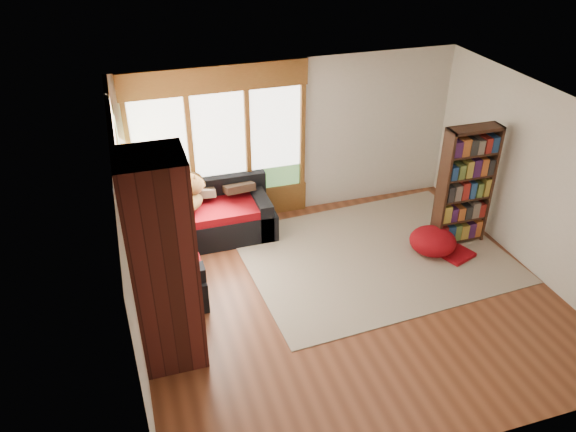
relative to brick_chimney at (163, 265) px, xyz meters
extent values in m
plane|color=#5C2E19|center=(2.40, 0.35, -1.30)|extent=(5.50, 5.50, 0.00)
plane|color=white|center=(2.40, 0.35, 1.30)|extent=(5.50, 5.50, 0.00)
cube|color=silver|center=(2.40, 2.85, 0.00)|extent=(5.50, 0.04, 2.60)
cube|color=silver|center=(2.40, -2.15, 0.00)|extent=(5.50, 0.04, 2.60)
cube|color=silver|center=(-0.35, 0.35, 0.00)|extent=(0.04, 5.00, 2.60)
cube|color=silver|center=(5.15, 0.35, 0.00)|extent=(0.04, 5.00, 2.60)
cube|color=brown|center=(1.20, 2.82, 0.05)|extent=(2.82, 0.10, 1.90)
cube|color=white|center=(1.20, 2.82, 0.05)|extent=(2.54, 0.09, 1.62)
cube|color=brown|center=(-0.32, 1.55, 0.05)|extent=(0.10, 2.62, 1.90)
cube|color=white|center=(-0.32, 1.55, 0.05)|extent=(0.09, 2.36, 1.62)
cube|color=#5C7849|center=(-0.29, 2.38, 0.45)|extent=(0.03, 0.72, 0.90)
cube|color=#471914|center=(0.00, 0.00, 0.00)|extent=(0.70, 0.70, 2.60)
cube|color=black|center=(0.75, 2.40, -1.09)|extent=(2.20, 0.90, 0.42)
cube|color=black|center=(0.75, 2.75, -0.69)|extent=(2.20, 0.20, 0.38)
cube|color=black|center=(1.75, 2.40, -1.00)|extent=(0.20, 0.90, 0.60)
cube|color=maroon|center=(0.65, 2.28, -0.82)|extent=(1.90, 0.66, 0.12)
cube|color=black|center=(0.10, 1.75, -1.09)|extent=(0.90, 2.20, 0.42)
cube|color=black|center=(-0.25, 1.75, -0.69)|extent=(0.20, 2.20, 0.38)
cube|color=black|center=(0.10, 0.75, -1.00)|extent=(0.90, 0.20, 0.60)
cube|color=maroon|center=(0.22, 1.40, -0.82)|extent=(0.66, 1.20, 0.12)
cube|color=maroon|center=(0.22, 2.35, -0.82)|extent=(0.66, 0.66, 0.12)
cube|color=beige|center=(3.15, 1.15, -1.29)|extent=(3.97, 3.13, 0.01)
cube|color=#391E13|center=(4.93, 1.14, -0.35)|extent=(0.04, 0.27, 1.90)
cube|color=#391E13|center=(4.15, 1.14, -0.35)|extent=(0.04, 0.27, 1.90)
cube|color=#391E13|center=(4.54, 1.26, -0.35)|extent=(0.82, 0.02, 1.90)
cube|color=#391E13|center=(4.54, 1.14, -1.24)|extent=(0.74, 0.25, 0.03)
cube|color=#391E13|center=(4.54, 1.14, -0.88)|extent=(0.74, 0.25, 0.03)
cube|color=#391E13|center=(4.54, 1.14, -0.52)|extent=(0.74, 0.25, 0.03)
cube|color=#391E13|center=(4.54, 1.14, -0.16)|extent=(0.74, 0.25, 0.03)
cube|color=#391E13|center=(4.54, 1.14, 0.20)|extent=(0.74, 0.25, 0.03)
cube|color=#391E13|center=(4.54, 1.14, 0.56)|extent=(0.74, 0.25, 0.03)
cube|color=#726659|center=(4.54, 1.12, -0.35)|extent=(0.70, 0.19, 1.74)
ellipsoid|color=maroon|center=(4.02, 0.98, -1.10)|extent=(0.72, 0.72, 0.38)
ellipsoid|color=brown|center=(0.40, 2.27, -0.55)|extent=(1.03, 0.90, 0.29)
sphere|color=brown|center=(0.68, 2.42, -0.41)|extent=(0.48, 0.48, 0.35)
cone|color=brown|center=(0.63, 2.40, -0.27)|extent=(0.17, 0.17, 0.15)
ellipsoid|color=black|center=(0.12, 1.26, -0.60)|extent=(0.63, 0.78, 0.23)
sphere|color=black|center=(0.05, 1.49, -0.49)|extent=(0.35, 0.35, 0.27)
cone|color=black|center=(0.06, 1.45, -0.38)|extent=(0.13, 0.13, 0.12)
cube|color=#332519|center=(1.45, 2.61, -0.52)|extent=(0.45, 0.12, 0.45)
cube|color=#332519|center=(0.85, 2.61, -0.52)|extent=(0.45, 0.12, 0.45)
cube|color=#332519|center=(-0.08, 2.15, -0.52)|extent=(0.45, 0.12, 0.45)
cube|color=#332519|center=(-0.08, 1.05, -0.52)|extent=(0.45, 0.12, 0.45)
camera|label=1|loc=(-0.19, -5.12, 3.57)|focal=35.00mm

